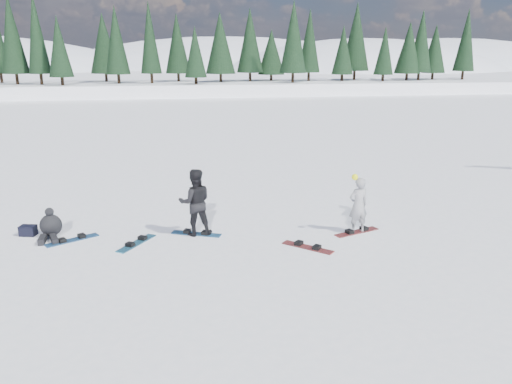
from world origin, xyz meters
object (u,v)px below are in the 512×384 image
snowboarder_woman (358,205)px  seated_rider (50,226)px  snowboarder_man (195,202)px  gear_bag (28,231)px  snowboard_loose_c (72,240)px  snowboard_loose_b (308,247)px  snowboard_loose_a (137,243)px

snowboarder_woman → seated_rider: (-8.93, 1.14, -0.52)m
snowboarder_man → gear_bag: size_ratio=4.41×
snowboard_loose_c → snowboard_loose_b: bearing=-44.9°
snowboard_loose_b → snowboard_loose_c: bearing=-150.9°
seated_rider → snowboard_loose_a: 2.68m
snowboarder_man → snowboard_loose_a: 2.02m
seated_rider → snowboarder_man: bearing=-18.4°
seated_rider → snowboard_loose_c: bearing=-43.9°
seated_rider → snowboard_loose_c: (0.64, -0.41, -0.32)m
snowboard_loose_c → snowboard_loose_b: same height
snowboarder_woman → snowboard_loose_b: (-1.77, -0.94, -0.84)m
gear_bag → snowboard_loose_b: gear_bag is taller
seated_rider → snowboarder_woman: bearing=-19.0°
snowboarder_woman → snowboard_loose_b: bearing=17.2°
snowboarder_man → snowboard_loose_c: bearing=-3.2°
snowboarder_woman → snowboarder_man: 4.79m
seated_rider → gear_bag: (-0.70, 0.26, -0.19)m
snowboard_loose_b → snowboarder_man: bearing=-164.6°
gear_bag → seated_rider: bearing=-20.1°
snowboard_loose_a → gear_bag: bearing=102.7°
snowboarder_man → snowboard_loose_c: 3.67m
snowboarder_woman → snowboard_loose_b: size_ratio=1.23×
snowboarder_woman → seated_rider: snowboarder_woman is taller
snowboarder_woman → snowboard_loose_c: size_ratio=1.23×
snowboarder_woman → gear_bag: (-9.63, 1.40, -0.71)m
seated_rider → gear_bag: size_ratio=2.42×
seated_rider → snowboard_loose_b: seated_rider is taller
seated_rider → snowboard_loose_a: size_ratio=0.73×
seated_rider → gear_bag: 0.77m
seated_rider → snowboard_loose_b: 7.45m
snowboard_loose_c → snowboarder_woman: bearing=-35.5°
gear_bag → snowboard_loose_a: bearing=-21.1°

